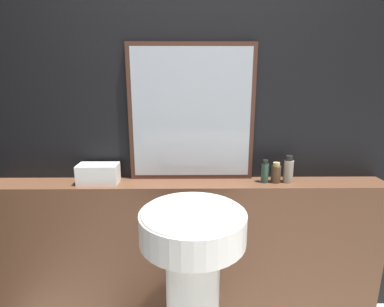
{
  "coord_description": "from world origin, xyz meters",
  "views": [
    {
      "loc": [
        -0.0,
        -0.27,
        1.54
      ],
      "look_at": [
        0.02,
        1.31,
        1.15
      ],
      "focal_mm": 28.0,
      "sensor_mm": 36.0,
      "label": 1
    }
  ],
  "objects_px": {
    "shampoo_bottle": "(265,172)",
    "conditioner_bottle": "(276,173)",
    "mirror": "(192,114)",
    "lotion_bottle": "(288,170)",
    "pedestal_sink": "(193,278)",
    "towel_stack": "(98,174)"
  },
  "relations": [
    {
      "from": "shampoo_bottle",
      "to": "conditioner_bottle",
      "type": "xyz_separation_m",
      "value": [
        0.07,
        0.0,
        -0.01
      ]
    },
    {
      "from": "mirror",
      "to": "lotion_bottle",
      "type": "bearing_deg",
      "value": -8.15
    },
    {
      "from": "conditioner_bottle",
      "to": "lotion_bottle",
      "type": "bearing_deg",
      "value": -0.0
    },
    {
      "from": "pedestal_sink",
      "to": "shampoo_bottle",
      "type": "height_order",
      "value": "shampoo_bottle"
    },
    {
      "from": "towel_stack",
      "to": "conditioner_bottle",
      "type": "relative_size",
      "value": 1.9
    },
    {
      "from": "mirror",
      "to": "lotion_bottle",
      "type": "height_order",
      "value": "mirror"
    },
    {
      "from": "towel_stack",
      "to": "lotion_bottle",
      "type": "bearing_deg",
      "value": 0.0
    },
    {
      "from": "towel_stack",
      "to": "lotion_bottle",
      "type": "xyz_separation_m",
      "value": [
        1.12,
        0.0,
        0.02
      ]
    },
    {
      "from": "pedestal_sink",
      "to": "mirror",
      "type": "distance_m",
      "value": 0.89
    },
    {
      "from": "towel_stack",
      "to": "lotion_bottle",
      "type": "height_order",
      "value": "lotion_bottle"
    },
    {
      "from": "conditioner_bottle",
      "to": "mirror",
      "type": "bearing_deg",
      "value": 170.68
    },
    {
      "from": "pedestal_sink",
      "to": "shampoo_bottle",
      "type": "distance_m",
      "value": 0.73
    },
    {
      "from": "towel_stack",
      "to": "conditioner_bottle",
      "type": "bearing_deg",
      "value": 0.0
    },
    {
      "from": "mirror",
      "to": "lotion_bottle",
      "type": "relative_size",
      "value": 4.9
    },
    {
      "from": "pedestal_sink",
      "to": "shampoo_bottle",
      "type": "bearing_deg",
      "value": 44.74
    },
    {
      "from": "shampoo_bottle",
      "to": "conditioner_bottle",
      "type": "bearing_deg",
      "value": 0.0
    },
    {
      "from": "pedestal_sink",
      "to": "conditioner_bottle",
      "type": "xyz_separation_m",
      "value": [
        0.5,
        0.43,
        0.39
      ]
    },
    {
      "from": "towel_stack",
      "to": "lotion_bottle",
      "type": "distance_m",
      "value": 1.12
    },
    {
      "from": "mirror",
      "to": "shampoo_bottle",
      "type": "xyz_separation_m",
      "value": [
        0.43,
        -0.08,
        -0.34
      ]
    },
    {
      "from": "shampoo_bottle",
      "to": "lotion_bottle",
      "type": "bearing_deg",
      "value": -0.0
    },
    {
      "from": "conditioner_bottle",
      "to": "towel_stack",
      "type": "bearing_deg",
      "value": -180.0
    },
    {
      "from": "towel_stack",
      "to": "conditioner_bottle",
      "type": "distance_m",
      "value": 1.04
    }
  ]
}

